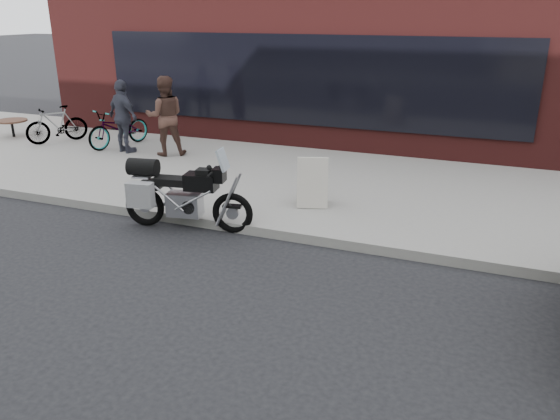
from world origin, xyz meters
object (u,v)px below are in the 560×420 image
bicycle_front (119,128)px  cafe_patron_left (165,116)px  cafe_patron_right (123,117)px  cafe_table (11,121)px  sandwich_sign (313,181)px  motorcycle (178,194)px  bicycle_rear (57,124)px

bicycle_front → cafe_patron_left: cafe_patron_left is taller
cafe_patron_right → cafe_table: bearing=15.1°
cafe_patron_right → sandwich_sign: bearing=179.7°
cafe_patron_left → motorcycle: bearing=91.9°
motorcycle → cafe_patron_right: cafe_patron_right is taller
bicycle_front → cafe_patron_left: size_ratio=0.97×
cafe_table → cafe_patron_right: size_ratio=0.47×
motorcycle → bicycle_front: 5.32m
bicycle_front → cafe_table: bicycle_front is taller
motorcycle → cafe_patron_right: (-3.37, 3.24, 0.40)m
cafe_patron_left → cafe_patron_right: (-1.00, -0.15, -0.05)m
motorcycle → bicycle_rear: (-5.52, 3.46, 0.02)m
cafe_patron_left → bicycle_front: bearing=-43.7°
motorcycle → sandwich_sign: (1.69, 1.42, -0.01)m
bicycle_rear → cafe_patron_right: bearing=26.9°
sandwich_sign → cafe_table: bearing=148.0°
cafe_table → cafe_patron_right: 3.70m
motorcycle → bicycle_rear: 6.51m
motorcycle → cafe_patron_left: bearing=115.6°
bicycle_rear → sandwich_sign: 7.48m
sandwich_sign → cafe_patron_right: bearing=141.7°
cafe_table → cafe_patron_right: (3.67, -0.28, 0.41)m
motorcycle → bicycle_front: (-3.85, 3.67, 0.03)m
cafe_table → cafe_patron_left: (4.67, -0.13, 0.47)m
bicycle_rear → sandwich_sign: size_ratio=1.81×
sandwich_sign → cafe_patron_right: cafe_patron_right is taller
cafe_patron_left → cafe_patron_right: cafe_patron_left is taller
bicycle_rear → cafe_table: bicycle_rear is taller
bicycle_front → cafe_patron_left: bearing=4.5°
cafe_patron_left → cafe_patron_right: bearing=-24.6°
cafe_table → cafe_patron_left: cafe_patron_left is taller
bicycle_front → cafe_table: size_ratio=2.22×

